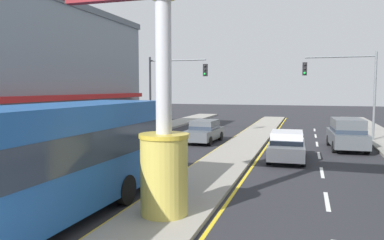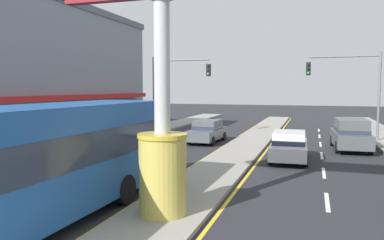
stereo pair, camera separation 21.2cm
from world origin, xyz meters
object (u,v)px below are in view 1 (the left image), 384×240
object	(u,v)px
storefront_left	(21,75)
traffic_light_right_side	(347,81)
sedan_far_right_lane	(287,145)
traffic_light_left_side	(171,81)
suv_mid_left_lane	(347,134)
district_sign	(164,96)
sedan_near_left_lane	(204,131)
bus_near_right_lane	(28,162)

from	to	relation	value
storefront_left	traffic_light_right_side	distance (m)	22.44
sedan_far_right_lane	traffic_light_left_side	bearing A→B (deg)	139.24
traffic_light_right_side	sedan_far_right_lane	size ratio (longest dim) A/B	1.43
suv_mid_left_lane	district_sign	bearing A→B (deg)	-113.22
storefront_left	sedan_far_right_lane	size ratio (longest dim) A/B	4.26
district_sign	sedan_far_right_lane	xyz separation A→B (m)	(2.89, 9.84, -2.73)
traffic_light_left_side	sedan_far_right_lane	size ratio (longest dim) A/B	1.43
traffic_light_left_side	sedan_near_left_lane	bearing A→B (deg)	-40.33
bus_near_right_lane	sedan_far_right_lane	world-z (taller)	bus_near_right_lane
storefront_left	sedan_far_right_lane	xyz separation A→B (m)	(17.70, -1.32, -3.83)
traffic_light_left_side	bus_near_right_lane	xyz separation A→B (m)	(3.58, -19.96, -2.38)
district_sign	storefront_left	xyz separation A→B (m)	(-14.81, 11.16, 1.10)
traffic_light_left_side	suv_mid_left_lane	bearing A→B (deg)	-15.39
sedan_far_right_lane	suv_mid_left_lane	xyz separation A→B (m)	(3.30, 4.58, 0.20)
storefront_left	sedan_near_left_lane	distance (m)	13.06
storefront_left	sedan_far_right_lane	world-z (taller)	storefront_left
bus_near_right_lane	sedan_near_left_lane	size ratio (longest dim) A/B	2.58
suv_mid_left_lane	traffic_light_right_side	bearing A→B (deg)	85.82
bus_near_right_lane	sedan_far_right_lane	xyz separation A→B (m)	(5.78, 11.90, -1.08)
district_sign	traffic_light_left_side	size ratio (longest dim) A/B	1.21
district_sign	storefront_left	world-z (taller)	storefront_left
sedan_near_left_lane	district_sign	bearing A→B (deg)	-79.02
sedan_far_right_lane	storefront_left	bearing A→B (deg)	175.73
traffic_light_right_side	suv_mid_left_lane	distance (m)	5.05
district_sign	traffic_light_right_side	distance (m)	19.40
sedan_far_right_lane	sedan_near_left_lane	xyz separation A→B (m)	(-5.77, 5.02, 0.00)
district_sign	sedan_near_left_lane	bearing A→B (deg)	100.98
storefront_left	traffic_light_left_side	size ratio (longest dim) A/B	2.98
district_sign	suv_mid_left_lane	distance (m)	15.90
traffic_light_right_side	suv_mid_left_lane	world-z (taller)	traffic_light_right_side
traffic_light_left_side	storefront_left	bearing A→B (deg)	-141.00
storefront_left	suv_mid_left_lane	distance (m)	21.56
storefront_left	traffic_light_right_side	size ratio (longest dim) A/B	2.98
storefront_left	sedan_near_left_lane	size ratio (longest dim) A/B	4.23
storefront_left	traffic_light_left_side	bearing A→B (deg)	39.00
sedan_far_right_lane	suv_mid_left_lane	distance (m)	5.65
sedan_far_right_lane	traffic_light_right_side	bearing A→B (deg)	66.97
storefront_left	suv_mid_left_lane	world-z (taller)	storefront_left
traffic_light_left_side	bus_near_right_lane	distance (m)	20.42
traffic_light_right_side	bus_near_right_lane	size ratio (longest dim) A/B	0.55
sedan_far_right_lane	suv_mid_left_lane	size ratio (longest dim) A/B	0.92
storefront_left	traffic_light_left_side	xyz separation A→B (m)	(8.33, 6.75, -0.37)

